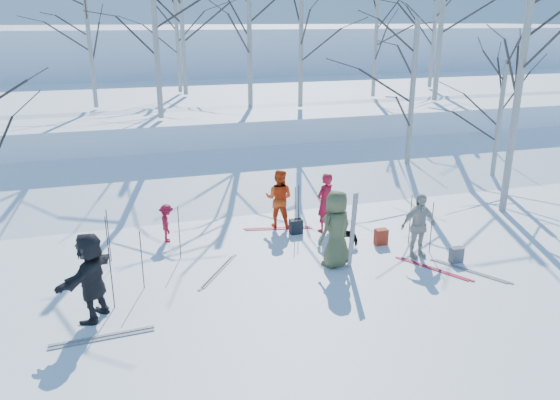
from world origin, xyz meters
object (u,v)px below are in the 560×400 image
object	(u,v)px
skier_red_north	(325,203)
skier_cream_east	(418,226)
skier_redor_behind	(279,198)
dog	(349,234)
backpack_grey	(456,255)
skier_grey_west	(91,277)
backpack_red	(381,237)
skier_red_seated	(167,223)
skier_olive_center	(336,229)
backpack_dark	(296,227)

from	to	relation	value
skier_red_north	skier_cream_east	distance (m)	2.77
skier_redor_behind	dog	world-z (taller)	skier_redor_behind
dog	backpack_grey	size ratio (longest dim) A/B	1.69
skier_cream_east	skier_grey_west	distance (m)	7.63
skier_redor_behind	backpack_red	size ratio (longest dim) A/B	3.95
skier_cream_east	skier_red_seated	bearing A→B (deg)	150.43
skier_cream_east	skier_grey_west	size ratio (longest dim) A/B	0.91
skier_olive_center	backpack_dark	distance (m)	2.35
skier_cream_east	backpack_grey	size ratio (longest dim) A/B	4.31
backpack_red	skier_cream_east	bearing A→B (deg)	-63.13
skier_cream_east	skier_redor_behind	bearing A→B (deg)	127.46
backpack_red	skier_grey_west	bearing A→B (deg)	-166.38
skier_red_north	skier_red_seated	world-z (taller)	skier_red_north
skier_red_north	backpack_dark	xyz separation A→B (m)	(-0.82, 0.04, -0.63)
skier_red_north	dog	bearing A→B (deg)	75.43
backpack_grey	skier_red_seated	bearing A→B (deg)	152.93
skier_red_seated	skier_grey_west	world-z (taller)	skier_grey_west
skier_red_north	skier_olive_center	bearing A→B (deg)	47.40
skier_olive_center	dog	world-z (taller)	skier_olive_center
skier_red_north	skier_redor_behind	bearing A→B (deg)	-60.94
dog	skier_red_north	bearing A→B (deg)	-110.07
skier_cream_east	dog	bearing A→B (deg)	133.03
skier_grey_west	dog	bearing A→B (deg)	138.43
skier_grey_west	skier_red_north	bearing A→B (deg)	147.81
skier_cream_east	backpack_dark	size ratio (longest dim) A/B	4.09
dog	backpack_grey	xyz separation A→B (m)	(2.06, -1.79, -0.08)
skier_olive_center	skier_redor_behind	bearing A→B (deg)	-103.74
dog	backpack_grey	bearing A→B (deg)	105.77
skier_red_north	dog	distance (m)	1.24
skier_olive_center	backpack_dark	world-z (taller)	skier_olive_center
skier_red_seated	skier_cream_east	size ratio (longest dim) A/B	0.63
skier_grey_west	backpack_red	world-z (taller)	skier_grey_west
skier_olive_center	backpack_grey	distance (m)	3.06
backpack_grey	backpack_dark	xyz separation A→B (m)	(-3.14, 2.91, 0.01)
skier_grey_west	backpack_grey	bearing A→B (deg)	122.29
skier_olive_center	skier_red_north	world-z (taller)	skier_olive_center
skier_grey_west	backpack_dark	world-z (taller)	skier_grey_west
skier_red_north	skier_cream_east	world-z (taller)	skier_red_north
skier_redor_behind	dog	bearing A→B (deg)	158.89
skier_red_north	backpack_dark	bearing A→B (deg)	-30.61
backpack_dark	dog	bearing A→B (deg)	-46.07
skier_olive_center	skier_redor_behind	size ratio (longest dim) A/B	1.13
skier_olive_center	skier_red_seated	world-z (taller)	skier_olive_center
skier_red_north	dog	world-z (taller)	skier_red_north
dog	backpack_red	xyz separation A→B (m)	(0.82, -0.25, -0.06)
skier_red_seated	dog	bearing A→B (deg)	-106.23
skier_red_seated	skier_grey_west	bearing A→B (deg)	156.41
skier_red_seated	skier_redor_behind	bearing A→B (deg)	-82.93
skier_olive_center	skier_red_north	size ratio (longest dim) A/B	1.13
skier_grey_west	skier_red_seated	bearing A→B (deg)	-175.58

